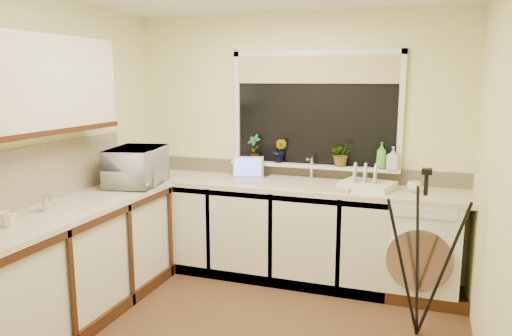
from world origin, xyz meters
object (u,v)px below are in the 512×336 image
at_px(laptop, 248,174).
at_px(soap_bottle_green, 381,156).
at_px(kettle, 130,179).
at_px(tripod, 422,254).
at_px(washing_machine, 420,245).
at_px(microwave, 137,166).
at_px(cup_back, 414,187).
at_px(dish_rack, 367,185).
at_px(cup_left, 8,219).
at_px(soap_bottle_clear, 393,158).
at_px(plant_d, 342,154).
at_px(steel_jar, 48,203).
at_px(plant_a, 254,148).
at_px(plant_b, 280,151).

distance_m(laptop, soap_bottle_green, 1.23).
height_order(kettle, tripod, tripod).
relative_size(washing_machine, microwave, 1.45).
distance_m(tripod, cup_back, 0.81).
xyz_separation_m(dish_rack, cup_left, (-2.06, -1.88, 0.02)).
xyz_separation_m(laptop, kettle, (-0.82, -0.71, 0.04)).
height_order(laptop, soap_bottle_clear, soap_bottle_clear).
distance_m(microwave, soap_bottle_clear, 2.28).
distance_m(dish_rack, plant_d, 0.41).
xyz_separation_m(washing_machine, laptop, (-1.57, 0.01, 0.52)).
height_order(tripod, steel_jar, tripod).
bearing_deg(plant_a, soap_bottle_clear, -0.58).
bearing_deg(laptop, cup_back, -18.46).
distance_m(plant_d, soap_bottle_clear, 0.46).
relative_size(laptop, plant_d, 1.55).
distance_m(tripod, soap_bottle_clear, 1.10).
bearing_deg(cup_back, soap_bottle_clear, 137.86).
height_order(washing_machine, plant_b, plant_b).
bearing_deg(tripod, kettle, -160.86).
bearing_deg(dish_rack, steel_jar, -128.51).
height_order(microwave, plant_b, plant_b).
xyz_separation_m(plant_b, cup_back, (1.24, -0.20, -0.22)).
distance_m(plant_a, plant_b, 0.26).
distance_m(dish_rack, microwave, 2.05).
distance_m(dish_rack, plant_a, 1.16).
distance_m(laptop, dish_rack, 1.11).
distance_m(kettle, cup_back, 2.42).
height_order(laptop, plant_b, plant_b).
height_order(washing_machine, plant_d, plant_d).
height_order(dish_rack, microwave, microwave).
relative_size(steel_jar, plant_d, 0.53).
bearing_deg(soap_bottle_clear, laptop, -172.06).
distance_m(plant_b, plant_d, 0.59).
distance_m(tripod, soap_bottle_green, 1.14).
relative_size(dish_rack, plant_a, 1.63).
xyz_separation_m(washing_machine, plant_d, (-0.73, 0.20, 0.73)).
xyz_separation_m(tripod, cup_back, (-0.09, 0.74, 0.33)).
bearing_deg(steel_jar, laptop, 56.75).
height_order(laptop, kettle, laptop).
bearing_deg(plant_a, laptop, -88.26).
bearing_deg(steel_jar, kettle, 78.33).
bearing_deg(soap_bottle_clear, dish_rack, -134.45).
height_order(washing_machine, tripod, tripod).
relative_size(washing_machine, dish_rack, 2.04).
height_order(plant_a, cup_back, plant_a).
xyz_separation_m(laptop, plant_d, (0.84, 0.20, 0.21)).
relative_size(steel_jar, soap_bottle_green, 0.51).
relative_size(tripod, soap_bottle_clear, 6.03).
bearing_deg(soap_bottle_green, laptop, -171.20).
height_order(dish_rack, cup_back, cup_back).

